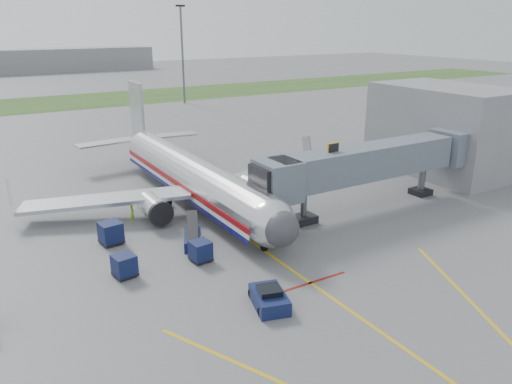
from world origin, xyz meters
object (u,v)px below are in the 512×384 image
airliner (192,176)px  pushback_tug (269,299)px  belt_loader (193,238)px  ramp_worker (132,213)px

airliner → pushback_tug: size_ratio=10.15×
belt_loader → airliner: bearing=65.5°
airliner → belt_loader: airliner is taller
airliner → ramp_worker: (-6.81, -1.99, -1.89)m
ramp_worker → pushback_tug: bearing=-142.0°
pushback_tug → belt_loader: bearing=91.3°
airliner → belt_loader: size_ratio=8.41×
pushback_tug → belt_loader: (-0.25, 10.96, -0.04)m
belt_loader → ramp_worker: bearing=109.3°
airliner → ramp_worker: 7.35m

